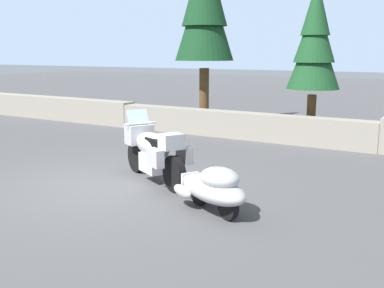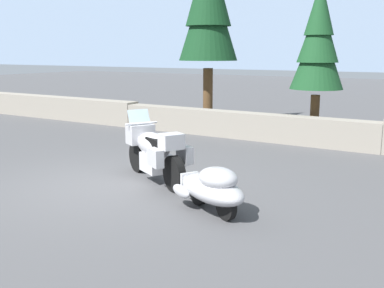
% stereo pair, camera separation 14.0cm
% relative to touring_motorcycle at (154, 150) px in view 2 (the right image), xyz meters
% --- Properties ---
extents(ground_plane, '(80.00, 80.00, 0.00)m').
position_rel_touring_motorcycle_xyz_m(ground_plane, '(-0.66, -0.70, -0.62)').
color(ground_plane, '#4C4C4F').
extents(stone_guard_wall, '(24.00, 0.60, 0.89)m').
position_rel_touring_motorcycle_xyz_m(stone_guard_wall, '(-0.88, 5.08, -0.21)').
color(stone_guard_wall, gray).
rests_on(stone_guard_wall, ground).
extents(touring_motorcycle, '(2.10, 1.38, 1.33)m').
position_rel_touring_motorcycle_xyz_m(touring_motorcycle, '(0.00, 0.00, 0.00)').
color(touring_motorcycle, black).
rests_on(touring_motorcycle, ground).
extents(car_shaped_trailer, '(2.11, 1.36, 0.76)m').
position_rel_touring_motorcycle_xyz_m(car_shaped_trailer, '(1.86, -1.00, -0.21)').
color(car_shaped_trailer, black).
rests_on(car_shaped_trailer, ground).
extents(pine_tree_secondary, '(1.48, 1.48, 4.48)m').
position_rel_touring_motorcycle_xyz_m(pine_tree_secondary, '(1.30, 5.95, 2.19)').
color(pine_tree_secondary, brown).
rests_on(pine_tree_secondary, ground).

